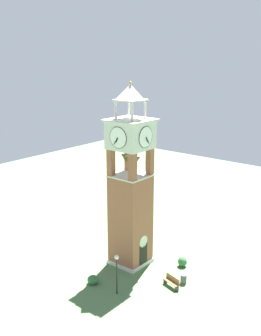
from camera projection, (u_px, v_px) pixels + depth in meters
name	position (u px, v px, depth m)	size (l,w,h in m)	color
ground	(130.00, 262.00, 38.08)	(80.00, 80.00, 0.00)	#517547
clock_tower	(131.00, 192.00, 36.23)	(3.58, 3.58, 16.58)	#93543D
park_bench	(172.00, 281.00, 33.90)	(0.85, 1.66, 0.95)	brown
lamp_post	(117.00, 267.00, 32.40)	(0.36, 0.36, 3.44)	black
trash_bin	(184.00, 279.00, 34.43)	(0.52, 0.52, 0.80)	#4C4C51
shrub_near_entry	(182.00, 262.00, 37.18)	(0.83, 0.83, 0.93)	#336638
shrub_left_of_tower	(93.00, 280.00, 34.40)	(0.98, 0.98, 0.72)	#336638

